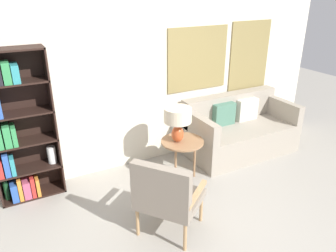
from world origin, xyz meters
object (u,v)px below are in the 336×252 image
bookshelf (14,129)px  couch (239,131)px  table_lamp (178,119)px  armchair (166,194)px  side_table (182,144)px

bookshelf → couch: 3.16m
couch → table_lamp: 1.37m
bookshelf → armchair: bearing=-49.4°
armchair → table_lamp: 1.18m
side_table → table_lamp: table_lamp is taller
bookshelf → table_lamp: (1.86, -0.50, -0.05)m
couch → side_table: (-1.17, -0.25, 0.16)m
armchair → couch: 2.22m
side_table → table_lamp: 0.38m
side_table → armchair: bearing=-128.5°
bookshelf → armchair: bookshelf is taller
bookshelf → armchair: 1.91m
couch → side_table: 1.21m
armchair → side_table: bearing=51.5°
side_table → bookshelf: bearing=165.2°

